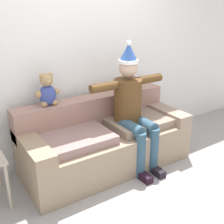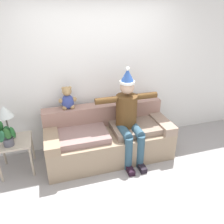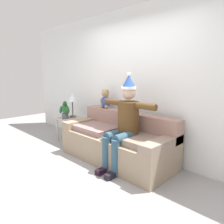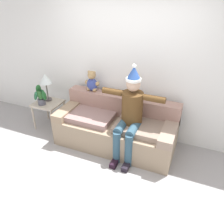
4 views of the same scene
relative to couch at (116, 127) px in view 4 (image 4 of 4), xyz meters
name	(u,v)px [view 4 (image 4 of 4)]	position (x,y,z in m)	size (l,w,h in m)	color
ground_plane	(90,182)	(0.00, -1.03, -0.34)	(10.00, 10.00, 0.00)	#989697
back_wall	(128,64)	(0.00, 0.52, 1.01)	(7.00, 0.10, 2.70)	silver
couch	(116,127)	(0.00, 0.00, 0.00)	(2.06, 0.87, 0.84)	gray
person_seated	(130,112)	(0.29, -0.16, 0.45)	(1.02, 0.77, 1.55)	#54371A
teddy_bear	(92,82)	(-0.59, 0.27, 0.67)	(0.29, 0.17, 0.38)	#374694
side_table	(48,106)	(-1.46, 0.02, 0.11)	(0.50, 0.49, 0.54)	#B2A693
table_lamp	(45,80)	(-1.51, 0.12, 0.62)	(0.24, 0.24, 0.54)	#4F494A
potted_plant	(41,96)	(-1.51, -0.09, 0.37)	(0.27, 0.24, 0.38)	#50505D
candle_tall	(40,94)	(-1.60, 0.00, 0.37)	(0.04, 0.04, 0.27)	beige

